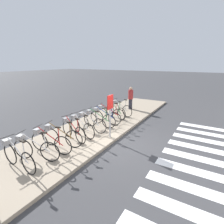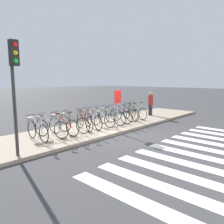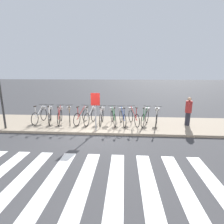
{
  "view_description": "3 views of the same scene",
  "coord_description": "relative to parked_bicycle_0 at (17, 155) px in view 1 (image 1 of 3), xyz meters",
  "views": [
    {
      "loc": [
        -5.95,
        -3.44,
        3.36
      ],
      "look_at": [
        0.64,
        0.48,
        1.15
      ],
      "focal_mm": 28.0,
      "sensor_mm": 36.0,
      "label": 1
    },
    {
      "loc": [
        -7.54,
        -6.4,
        2.52
      ],
      "look_at": [
        0.87,
        1.3,
        0.82
      ],
      "focal_mm": 35.0,
      "sensor_mm": 36.0,
      "label": 2
    },
    {
      "loc": [
        1.55,
        -7.96,
        3.03
      ],
      "look_at": [
        0.92,
        1.0,
        0.94
      ],
      "focal_mm": 28.0,
      "sensor_mm": 36.0,
      "label": 3
    }
  ],
  "objects": [
    {
      "name": "parked_bicycle_10",
      "position": [
        6.06,
        -0.01,
        0.0
      ],
      "size": [
        0.7,
        1.64,
        1.06
      ],
      "color": "black",
      "rests_on": "sidewalk"
    },
    {
      "name": "parked_bicycle_4",
      "position": [
        2.47,
        0.02,
        0.0
      ],
      "size": [
        0.58,
        1.69,
        1.06
      ],
      "color": "black",
      "rests_on": "sidewalk"
    },
    {
      "name": "parked_bicycle_11",
      "position": [
        6.68,
        -0.02,
        0.0
      ],
      "size": [
        0.53,
        1.7,
        1.06
      ],
      "color": "black",
      "rests_on": "sidewalk"
    },
    {
      "name": "parked_bicycle_7",
      "position": [
        4.25,
        -0.06,
        0.0
      ],
      "size": [
        0.55,
        1.7,
        1.06
      ],
      "color": "black",
      "rests_on": "sidewalk"
    },
    {
      "name": "sign_post",
      "position": [
        3.47,
        -1.28,
        0.84
      ],
      "size": [
        0.44,
        0.07,
        1.91
      ],
      "color": "#99999E",
      "rests_on": "sidewalk"
    },
    {
      "name": "sidewalk",
      "position": [
        3.31,
        0.05,
        -0.52
      ],
      "size": [
        17.51,
        3.24,
        0.12
      ],
      "color": "gray",
      "rests_on": "ground_plane"
    },
    {
      "name": "parked_bicycle_0",
      "position": [
        0.0,
        0.0,
        0.0
      ],
      "size": [
        0.46,
        1.73,
        1.06
      ],
      "color": "black",
      "rests_on": "sidewalk"
    },
    {
      "name": "parked_bicycle_9",
      "position": [
        5.39,
        0.02,
        0.0
      ],
      "size": [
        0.65,
        1.67,
        1.06
      ],
      "color": "black",
      "rests_on": "sidewalk"
    },
    {
      "name": "parked_bicycle_3",
      "position": [
        1.75,
        -0.01,
        0.0
      ],
      "size": [
        0.66,
        1.66,
        1.06
      ],
      "color": "black",
      "rests_on": "sidewalk"
    },
    {
      "name": "pedestrian",
      "position": [
        8.37,
        0.03,
        0.36
      ],
      "size": [
        0.34,
        0.34,
        1.57
      ],
      "color": "#23232D",
      "rests_on": "sidewalk"
    },
    {
      "name": "parked_bicycle_2",
      "position": [
        1.19,
        -0.04,
        0.0
      ],
      "size": [
        0.54,
        1.7,
        1.06
      ],
      "color": "black",
      "rests_on": "sidewalk"
    },
    {
      "name": "parked_bicycle_5",
      "position": [
        2.98,
        -0.0,
        0.0
      ],
      "size": [
        0.53,
        1.7,
        1.06
      ],
      "color": "black",
      "rests_on": "sidewalk"
    },
    {
      "name": "parked_bicycle_8",
      "position": [
        4.78,
        -0.09,
        0.0
      ],
      "size": [
        0.53,
        1.7,
        1.06
      ],
      "color": "black",
      "rests_on": "sidewalk"
    },
    {
      "name": "parked_bicycle_6",
      "position": [
        3.6,
        -0.03,
        0.0
      ],
      "size": [
        0.46,
        1.73,
        1.06
      ],
      "color": "black",
      "rests_on": "sidewalk"
    },
    {
      "name": "ground_plane",
      "position": [
        3.31,
        -1.57,
        -0.58
      ],
      "size": [
        120.0,
        120.0,
        0.0
      ],
      "primitive_type": "plane",
      "color": "#38383A"
    },
    {
      "name": "parked_bicycle_1",
      "position": [
        0.58,
        -0.02,
        0.0
      ],
      "size": [
        0.68,
        1.65,
        1.06
      ],
      "color": "black",
      "rests_on": "sidewalk"
    }
  ]
}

